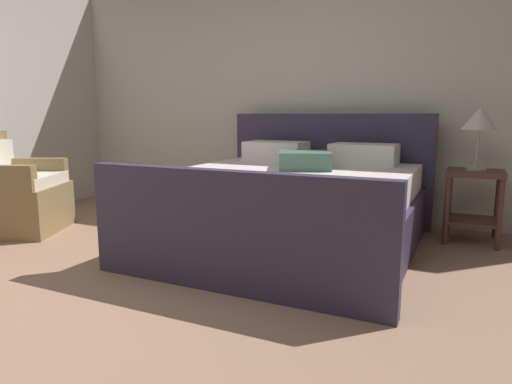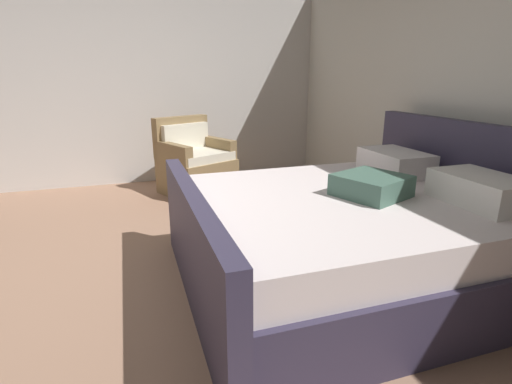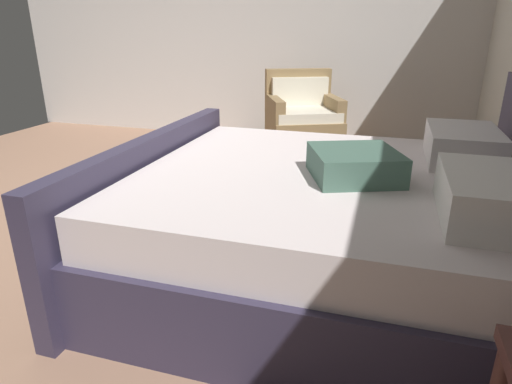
{
  "view_description": "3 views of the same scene",
  "coord_description": "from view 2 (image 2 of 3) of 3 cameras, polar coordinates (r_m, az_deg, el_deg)",
  "views": [
    {
      "loc": [
        1.63,
        -1.61,
        1.05
      ],
      "look_at": [
        0.22,
        1.36,
        0.49
      ],
      "focal_mm": 31.69,
      "sensor_mm": 36.0,
      "label": 1
    },
    {
      "loc": [
        2.53,
        0.32,
        1.38
      ],
      "look_at": [
        0.32,
        1.05,
        0.68
      ],
      "focal_mm": 27.43,
      "sensor_mm": 36.0,
      "label": 2
    },
    {
      "loc": [
        2.53,
        1.94,
        1.31
      ],
      "look_at": [
        0.67,
        1.37,
        0.58
      ],
      "focal_mm": 30.62,
      "sensor_mm": 36.0,
      "label": 3
    }
  ],
  "objects": [
    {
      "name": "ground_plane",
      "position": [
        2.91,
        -22.88,
        -13.36
      ],
      "size": [
        5.56,
        5.76,
        0.02
      ],
      "primitive_type": "cube",
      "color": "#A3795F"
    },
    {
      "name": "wall_back",
      "position": [
        3.65,
        28.38,
        12.82
      ],
      "size": [
        5.68,
        0.12,
        2.52
      ],
      "primitive_type": "cube",
      "color": "silver",
      "rests_on": "ground"
    },
    {
      "name": "wall_side_left",
      "position": [
        5.38,
        -22.47,
        14.18
      ],
      "size": [
        0.12,
        5.88,
        2.52
      ],
      "primitive_type": "cube",
      "color": "silver",
      "rests_on": "ground"
    },
    {
      "name": "bed",
      "position": [
        2.76,
        13.49,
        -5.92
      ],
      "size": [
        1.96,
        2.14,
        1.06
      ],
      "color": "#363048",
      "rests_on": "ground"
    },
    {
      "name": "armchair",
      "position": [
        4.78,
        -8.98,
        4.0
      ],
      "size": [
        0.96,
        0.96,
        0.9
      ],
      "color": "olive",
      "rests_on": "ground"
    }
  ]
}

